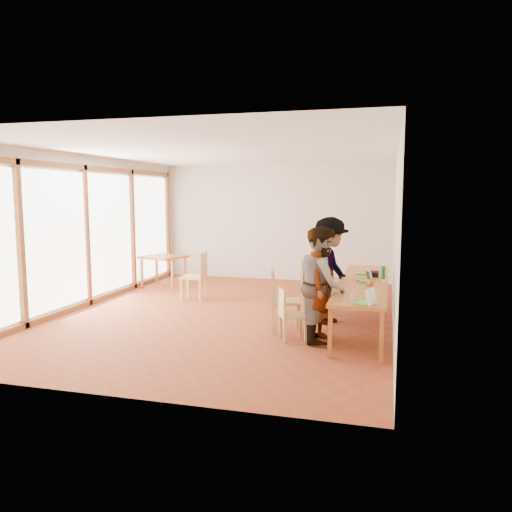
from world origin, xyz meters
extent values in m
plane|color=brown|center=(0.00, 0.00, 0.00)|extent=(8.00, 8.00, 0.00)
cube|color=beige|center=(0.00, 4.00, 1.50)|extent=(6.00, 0.10, 3.00)
cube|color=beige|center=(0.00, -4.00, 1.50)|extent=(6.00, 0.10, 3.00)
cube|color=beige|center=(3.00, 0.00, 1.50)|extent=(0.10, 8.00, 3.00)
cube|color=white|center=(-2.96, 0.00, 1.50)|extent=(0.10, 8.00, 3.00)
cube|color=white|center=(0.00, 0.00, 3.02)|extent=(6.00, 8.00, 0.04)
cube|color=#BD6B2A|center=(2.50, -0.12, 0.72)|extent=(0.80, 4.00, 0.05)
cube|color=#BD6B2A|center=(2.16, -2.06, 0.35)|extent=(0.06, 0.06, 0.70)
cube|color=#BD6B2A|center=(2.16, 1.82, 0.35)|extent=(0.06, 0.06, 0.70)
cube|color=#BD6B2A|center=(2.84, -2.06, 0.35)|extent=(0.06, 0.06, 0.70)
cube|color=#BD6B2A|center=(2.84, 1.82, 0.35)|extent=(0.06, 0.06, 0.70)
cube|color=#BD6B2A|center=(-2.37, 2.28, 0.72)|extent=(0.90, 0.90, 0.05)
cube|color=#BD6B2A|center=(-2.76, 1.89, 0.35)|extent=(0.05, 0.05, 0.70)
cube|color=#BD6B2A|center=(-2.76, 2.67, 0.35)|extent=(0.05, 0.05, 0.70)
cube|color=#BD6B2A|center=(-1.98, 1.89, 0.35)|extent=(0.05, 0.05, 0.70)
cube|color=#BD6B2A|center=(-1.98, 2.67, 0.35)|extent=(0.05, 0.05, 0.70)
cube|color=#E3B971|center=(1.29, -0.84, 0.49)|extent=(0.56, 0.56, 0.05)
cube|color=#E3B971|center=(1.08, -0.88, 0.76)|extent=(0.14, 0.47, 0.50)
cube|color=#E3B971|center=(1.51, -1.34, 0.38)|extent=(0.50, 0.50, 0.04)
cube|color=#E3B971|center=(1.35, -1.41, 0.60)|extent=(0.19, 0.36, 0.39)
cube|color=#E3B971|center=(1.62, 0.43, 0.49)|extent=(0.54, 0.54, 0.05)
cube|color=#E3B971|center=(1.40, 0.46, 0.77)|extent=(0.11, 0.48, 0.50)
cube|color=#E3B971|center=(1.62, 1.94, 0.45)|extent=(0.58, 0.58, 0.04)
cube|color=#E3B971|center=(1.44, 1.86, 0.71)|extent=(0.21, 0.43, 0.47)
cube|color=#E3B971|center=(-1.09, 1.03, 0.49)|extent=(0.51, 0.51, 0.05)
cube|color=#E3B971|center=(-0.88, 1.05, 0.76)|extent=(0.08, 0.48, 0.50)
imported|color=gray|center=(1.91, -1.28, 0.87)|extent=(0.49, 0.68, 1.73)
imported|color=gray|center=(1.93, -1.25, 0.88)|extent=(0.80, 0.95, 1.76)
imported|color=gray|center=(1.91, -0.18, 0.92)|extent=(1.04, 1.35, 1.85)
cube|color=#57C732|center=(2.60, -1.92, 0.76)|extent=(0.28, 0.32, 0.03)
cube|color=white|center=(2.69, -1.95, 0.86)|extent=(0.16, 0.26, 0.22)
cube|color=#57C732|center=(2.50, -0.15, 0.76)|extent=(0.26, 0.31, 0.03)
cube|color=white|center=(2.58, -0.11, 0.86)|extent=(0.16, 0.25, 0.21)
cube|color=#57C732|center=(2.40, 0.69, 0.76)|extent=(0.18, 0.24, 0.02)
cube|color=white|center=(2.48, 0.70, 0.84)|extent=(0.09, 0.21, 0.19)
imported|color=orange|center=(2.62, -0.47, 0.80)|extent=(0.17, 0.17, 0.10)
cylinder|color=#1D7523|center=(2.82, -0.15, 0.89)|extent=(0.07, 0.07, 0.28)
cylinder|color=silver|center=(2.42, -1.65, 0.80)|extent=(0.07, 0.07, 0.09)
cylinder|color=white|center=(2.84, -0.21, 0.78)|extent=(0.08, 0.08, 0.06)
cube|color=#C04557|center=(2.53, 1.42, 0.76)|extent=(0.05, 0.10, 0.01)
cube|color=black|center=(2.65, 0.47, 0.80)|extent=(0.16, 0.26, 0.09)
camera|label=1|loc=(2.90, -8.70, 2.23)|focal=35.00mm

